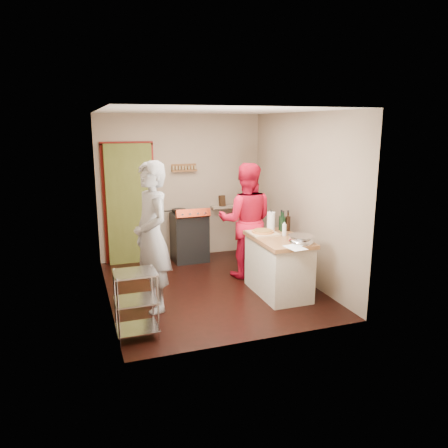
% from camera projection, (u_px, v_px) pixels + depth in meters
% --- Properties ---
extents(floor, '(3.50, 3.50, 0.00)m').
position_uv_depth(floor, '(211.00, 287.00, 6.62)').
color(floor, black).
rests_on(floor, ground).
extents(back_wall, '(3.00, 0.44, 2.60)m').
position_uv_depth(back_wall, '(146.00, 198.00, 7.80)').
color(back_wall, gray).
rests_on(back_wall, ground).
extents(left_wall, '(0.04, 3.50, 2.60)m').
position_uv_depth(left_wall, '(104.00, 210.00, 5.85)').
color(left_wall, gray).
rests_on(left_wall, ground).
extents(right_wall, '(0.04, 3.50, 2.60)m').
position_uv_depth(right_wall, '(302.00, 197.00, 6.81)').
color(right_wall, gray).
rests_on(right_wall, ground).
extents(ceiling, '(3.00, 3.50, 0.02)m').
position_uv_depth(ceiling, '(210.00, 110.00, 6.04)').
color(ceiling, white).
rests_on(ceiling, back_wall).
extents(stove, '(0.60, 0.63, 1.00)m').
position_uv_depth(stove, '(189.00, 236.00, 7.85)').
color(stove, black).
rests_on(stove, ground).
extents(wire_shelving, '(0.48, 0.40, 0.80)m').
position_uv_depth(wire_shelving, '(136.00, 301.00, 5.01)').
color(wire_shelving, silver).
rests_on(wire_shelving, ground).
extents(island, '(0.68, 1.27, 1.16)m').
position_uv_depth(island, '(279.00, 264.00, 6.29)').
color(island, beige).
rests_on(island, ground).
extents(person_stripe, '(0.60, 0.80, 1.97)m').
position_uv_depth(person_stripe, '(152.00, 237.00, 5.67)').
color(person_stripe, '#A3A2A7').
rests_on(person_stripe, ground).
extents(person_red, '(1.08, 0.97, 1.83)m').
position_uv_depth(person_red, '(246.00, 221.00, 6.94)').
color(person_red, red).
rests_on(person_red, ground).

